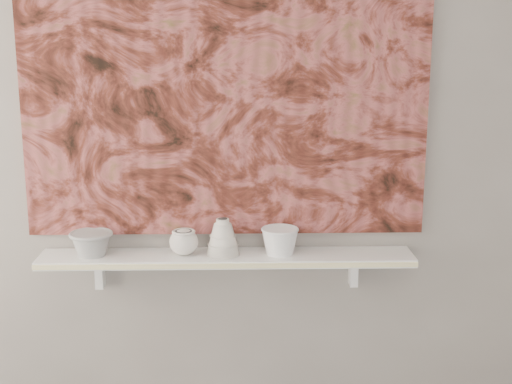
{
  "coord_description": "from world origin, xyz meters",
  "views": [
    {
      "loc": [
        0.05,
        -1.05,
        1.76
      ],
      "look_at": [
        0.11,
        1.49,
        1.17
      ],
      "focal_mm": 50.0,
      "sensor_mm": 36.0,
      "label": 1
    }
  ],
  "objects_px": {
    "bell_vessel": "(223,237)",
    "bowl_white": "(280,241)",
    "bowl_grey": "(91,243)",
    "cup_cream": "(184,242)",
    "painting": "(225,89)",
    "shelf": "(227,258)"
  },
  "relations": [
    {
      "from": "cup_cream",
      "to": "bowl_white",
      "type": "distance_m",
      "value": 0.36
    },
    {
      "from": "cup_cream",
      "to": "bell_vessel",
      "type": "xyz_separation_m",
      "value": [
        0.15,
        0.0,
        0.02
      ]
    },
    {
      "from": "painting",
      "to": "bowl_white",
      "type": "distance_m",
      "value": 0.6
    },
    {
      "from": "bowl_grey",
      "to": "cup_cream",
      "type": "bearing_deg",
      "value": 0.0
    },
    {
      "from": "bell_vessel",
      "to": "bowl_white",
      "type": "height_order",
      "value": "bell_vessel"
    },
    {
      "from": "shelf",
      "to": "bowl_white",
      "type": "bearing_deg",
      "value": 0.0
    },
    {
      "from": "bell_vessel",
      "to": "painting",
      "type": "bearing_deg",
      "value": 80.57
    },
    {
      "from": "painting",
      "to": "bowl_white",
      "type": "relative_size",
      "value": 10.63
    },
    {
      "from": "shelf",
      "to": "painting",
      "type": "relative_size",
      "value": 0.93
    },
    {
      "from": "shelf",
      "to": "bowl_white",
      "type": "distance_m",
      "value": 0.21
    },
    {
      "from": "bowl_white",
      "to": "shelf",
      "type": "bearing_deg",
      "value": 180.0
    },
    {
      "from": "bell_vessel",
      "to": "bowl_white",
      "type": "distance_m",
      "value": 0.21
    },
    {
      "from": "painting",
      "to": "bowl_grey",
      "type": "distance_m",
      "value": 0.76
    },
    {
      "from": "painting",
      "to": "cup_cream",
      "type": "bearing_deg",
      "value": -153.17
    },
    {
      "from": "bowl_grey",
      "to": "cup_cream",
      "type": "xyz_separation_m",
      "value": [
        0.34,
        0.0,
        0.0
      ]
    },
    {
      "from": "cup_cream",
      "to": "bowl_white",
      "type": "bearing_deg",
      "value": 0.0
    },
    {
      "from": "painting",
      "to": "bell_vessel",
      "type": "bearing_deg",
      "value": -99.43
    },
    {
      "from": "shelf",
      "to": "painting",
      "type": "bearing_deg",
      "value": 90.0
    },
    {
      "from": "bowl_grey",
      "to": "cup_cream",
      "type": "height_order",
      "value": "cup_cream"
    },
    {
      "from": "shelf",
      "to": "cup_cream",
      "type": "relative_size",
      "value": 13.03
    },
    {
      "from": "shelf",
      "to": "bowl_grey",
      "type": "xyz_separation_m",
      "value": [
        -0.5,
        0.0,
        0.06
      ]
    },
    {
      "from": "bell_vessel",
      "to": "bowl_white",
      "type": "xyz_separation_m",
      "value": [
        0.21,
        0.0,
        -0.02
      ]
    }
  ]
}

